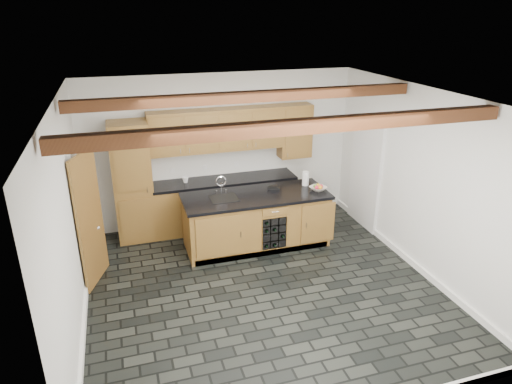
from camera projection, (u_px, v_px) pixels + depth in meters
ground at (262, 287)px, 6.75m from camera, size 5.00×5.00×0.00m
room_shell at (246, 179)px, 6.63m from camera, size 5.01×5.00×5.00m
back_cabinetry at (205, 178)px, 8.26m from camera, size 3.65×0.62×2.20m
island at (257, 220)px, 7.80m from camera, size 2.48×0.96×0.93m
faucet at (223, 196)px, 7.50m from camera, size 0.45×0.40×0.34m
kitchen_scale at (274, 187)px, 7.87m from camera, size 0.23×0.18×0.06m
fruit_bowl at (318, 189)px, 7.81m from camera, size 0.35×0.35×0.07m
fruit_cluster at (318, 187)px, 7.80m from camera, size 0.16×0.17×0.07m
paper_towel at (305, 178)px, 8.01m from camera, size 0.12×0.12×0.25m
mug at (185, 180)px, 8.15m from camera, size 0.12×0.12×0.10m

